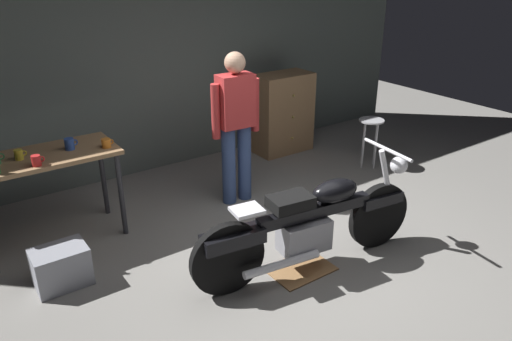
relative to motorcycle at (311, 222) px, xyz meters
The scene contains 13 objects.
ground_plane 0.46m from the motorcycle, 97.03° to the left, with size 12.00×12.00×0.00m, color gray.
back_wall 3.11m from the motorcycle, 90.27° to the left, with size 8.00×0.12×3.10m, color #56605B.
workbench 2.48m from the motorcycle, 134.51° to the left, with size 1.30×0.64×0.90m.
motorcycle is the anchor object (origin of this frame).
person_standing 1.56m from the motorcycle, 82.73° to the left, with size 0.57×0.24×1.67m.
shop_stool 2.50m from the motorcycle, 31.37° to the left, with size 0.32×0.32×0.64m.
wooden_dresser 2.87m from the motorcycle, 57.08° to the left, with size 0.80×0.47×1.10m.
drip_tray 0.45m from the motorcycle, behind, with size 0.56×0.40×0.01m, color olive.
storage_bin 2.14m from the motorcycle, 151.84° to the left, with size 0.44×0.32×0.34m, color gray.
mug_blue_enamel 2.34m from the motorcycle, 130.34° to the left, with size 0.12×0.09×0.11m.
mug_red_diner 2.42m from the motorcycle, 140.35° to the left, with size 0.11×0.08×0.09m.
mug_orange_travel 2.04m from the motorcycle, 126.50° to the left, with size 0.12×0.09×0.09m.
mug_yellow_tall 2.64m from the motorcycle, 137.65° to the left, with size 0.10×0.07×0.09m.
Camera 1 is at (-2.49, -2.85, 2.55)m, focal length 34.35 mm.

